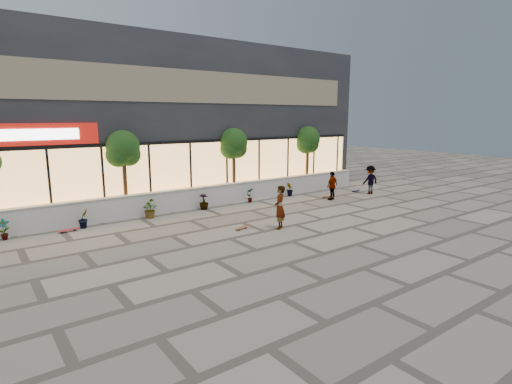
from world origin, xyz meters
TOP-DOWN VIEW (x-y plane):
  - ground at (0.00, 0.00)m, footprint 80.00×80.00m
  - planter_wall at (0.00, 7.00)m, footprint 22.00×0.42m
  - retail_building at (-0.00, 12.49)m, footprint 24.00×9.17m
  - shrub_a at (-8.50, 6.45)m, footprint 0.43×0.29m
  - shrub_b at (-5.70, 6.45)m, footprint 0.57×0.57m
  - shrub_c at (-2.90, 6.45)m, footprint 0.68×0.77m
  - shrub_d at (-0.10, 6.45)m, footprint 0.64×0.64m
  - shrub_e at (2.70, 6.45)m, footprint 0.46×0.35m
  - shrub_f at (5.50, 6.45)m, footprint 0.55×0.57m
  - tree_midwest at (-3.50, 7.70)m, footprint 1.60×1.50m
  - tree_mideast at (2.50, 7.70)m, footprint 1.60×1.50m
  - tree_east at (8.00, 7.70)m, footprint 1.60×1.50m
  - skater_center at (0.74, 1.62)m, footprint 0.77×0.74m
  - skater_right_near at (6.71, 4.33)m, footprint 0.98×0.55m
  - skater_right_far at (9.80, 4.22)m, footprint 1.16×0.77m
  - skateboard_center at (-0.56, 2.43)m, footprint 0.71×0.32m
  - skateboard_left at (-6.35, 6.20)m, footprint 0.79×0.30m
  - skateboard_right_near at (7.00, 4.94)m, footprint 0.78×0.30m
  - skateboard_right_far at (9.80, 5.24)m, footprint 0.85×0.37m

SIDE VIEW (x-z plane):
  - ground at x=0.00m, z-range 0.00..0.00m
  - skateboard_center at x=-0.56m, z-range 0.03..0.11m
  - skateboard_right_near at x=7.00m, z-range 0.03..0.12m
  - skateboard_left at x=-6.35m, z-range 0.03..0.12m
  - skateboard_right_far at x=9.80m, z-range 0.03..0.13m
  - shrub_a at x=-8.50m, z-range 0.00..0.81m
  - shrub_b at x=-5.70m, z-range 0.00..0.81m
  - shrub_c at x=-2.90m, z-range 0.00..0.81m
  - shrub_d at x=-0.10m, z-range 0.00..0.81m
  - shrub_e at x=2.70m, z-range 0.00..0.81m
  - shrub_f at x=5.50m, z-range 0.00..0.81m
  - planter_wall at x=0.00m, z-range 0.00..1.04m
  - skater_right_near at x=6.71m, z-range 0.00..1.58m
  - skater_right_far at x=9.80m, z-range 0.00..1.68m
  - skater_center at x=0.74m, z-range 0.00..1.78m
  - tree_midwest at x=-3.50m, z-range 1.03..4.94m
  - tree_mideast at x=2.50m, z-range 1.03..4.94m
  - tree_east at x=8.00m, z-range 1.03..4.94m
  - retail_building at x=0.00m, z-range 0.00..8.50m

